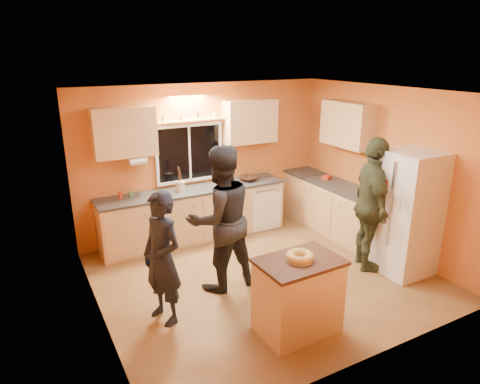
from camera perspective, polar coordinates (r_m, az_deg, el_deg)
ground at (r=6.30m, az=3.22°, el=-11.17°), size 4.50×4.50×0.00m
room_shell at (r=6.08m, az=2.43°, el=4.23°), size 4.54×4.04×2.61m
back_counter at (r=7.47m, az=-3.45°, el=-2.46°), size 4.23×0.62×0.90m
right_counter at (r=7.56m, az=13.99°, el=-2.75°), size 0.62×1.84×0.90m
refrigerator at (r=6.53m, az=21.49°, el=-2.67°), size 0.72×0.70×1.80m
island at (r=5.03m, az=7.75°, el=-13.49°), size 0.95×0.66×0.90m
bundt_pastry at (r=4.79m, az=8.00°, el=-8.50°), size 0.31×0.31×0.09m
person_left at (r=5.09m, az=-10.34°, el=-8.71°), size 0.56×0.68×1.62m
person_center at (r=5.65m, az=-2.65°, el=-3.62°), size 1.00×0.80×1.98m
person_right at (r=6.43m, az=17.13°, el=-1.68°), size 0.97×1.25×1.98m
mixing_bowl at (r=7.60m, az=1.12°, el=1.83°), size 0.42×0.42×0.08m
utensil_crock at (r=7.07m, az=-7.93°, el=0.75°), size 0.14×0.14×0.17m
potted_plant at (r=6.82m, az=18.69°, el=-0.17°), size 0.28×0.25×0.30m
red_box at (r=7.84m, az=11.51°, el=1.92°), size 0.19×0.17×0.07m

